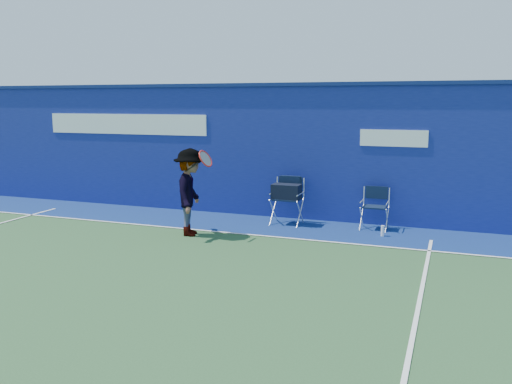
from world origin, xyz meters
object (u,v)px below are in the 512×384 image
(directors_chair_right, at_px, (374,216))
(tennis_player, at_px, (191,192))
(directors_chair_left, at_px, (287,204))
(water_bottle, at_px, (383,231))

(directors_chair_right, xyz_separation_m, tennis_player, (-3.40, -1.78, 0.60))
(directors_chair_left, xyz_separation_m, directors_chair_right, (1.88, 0.16, -0.16))
(directors_chair_left, relative_size, directors_chair_right, 1.17)
(directors_chair_right, distance_m, water_bottle, 0.64)
(directors_chair_right, bearing_deg, water_bottle, -66.16)
(directors_chair_left, bearing_deg, water_bottle, -10.65)
(water_bottle, bearing_deg, directors_chair_right, 113.84)
(water_bottle, relative_size, tennis_player, 0.13)
(directors_chair_left, xyz_separation_m, water_bottle, (2.12, -0.40, -0.33))
(directors_chair_left, bearing_deg, tennis_player, -133.38)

